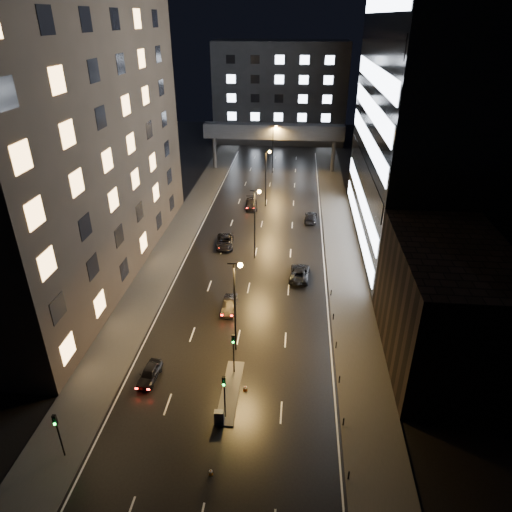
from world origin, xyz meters
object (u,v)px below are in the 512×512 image
object	(u,v)px
car_away_a	(149,373)
car_away_c	(225,242)
car_toward_b	(311,217)
car_away_d	(251,204)
car_toward_a	(300,273)
car_away_b	(229,305)
utility_cabinet	(219,417)

from	to	relation	value
car_away_a	car_away_c	size ratio (longest dim) A/B	0.72
car_away_c	car_toward_b	world-z (taller)	car_away_c
car_away_c	car_away_d	size ratio (longest dim) A/B	1.05
car_away_c	car_toward_a	bearing A→B (deg)	-42.50
car_away_a	car_toward_b	size ratio (longest dim) A/B	0.78
car_away_d	car_away_b	bearing A→B (deg)	-95.88
car_away_a	car_away_c	xyz separation A→B (m)	(2.72, 28.38, 0.08)
car_away_a	car_away_b	distance (m)	13.28
car_away_b	car_away_d	bearing A→B (deg)	90.95
car_away_a	car_away_b	size ratio (longest dim) A/B	0.90
car_toward_b	utility_cabinet	xyz separation A→B (m)	(-8.09, -43.74, 0.07)
car_away_c	car_away_d	bearing A→B (deg)	75.61
car_away_c	car_toward_b	distance (m)	16.64
car_toward_a	utility_cabinet	world-z (taller)	car_toward_a
car_away_b	car_toward_b	xyz separation A→B (m)	(9.66, 27.12, 0.01)
car_toward_b	car_toward_a	bearing A→B (deg)	88.21
car_away_d	car_away_c	bearing A→B (deg)	-105.67
car_toward_b	car_away_b	bearing A→B (deg)	73.59
car_away_d	car_toward_a	xyz separation A→B (m)	(8.79, -23.90, 0.01)
car_toward_a	utility_cabinet	xyz separation A→B (m)	(-6.44, -24.84, 0.04)
car_toward_a	car_toward_b	bearing A→B (deg)	-91.15
utility_cabinet	car_toward_a	bearing A→B (deg)	71.69
car_away_c	utility_cabinet	bearing A→B (deg)	-87.95
car_away_a	car_toward_b	xyz separation A→B (m)	(15.47, 39.06, 0.06)
car_toward_b	car_away_d	bearing A→B (deg)	-22.38
car_away_b	car_away_c	size ratio (longest dim) A/B	0.80
car_away_a	car_away_b	xyz separation A→B (m)	(5.81, 11.94, 0.05)
car_away_d	car_toward_b	distance (m)	11.57
car_away_c	utility_cabinet	xyz separation A→B (m)	(4.67, -33.06, 0.05)
car_away_d	utility_cabinet	size ratio (longest dim) A/B	4.00
car_away_d	car_toward_a	world-z (taller)	car_toward_a
utility_cabinet	car_away_a	bearing A→B (deg)	143.85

